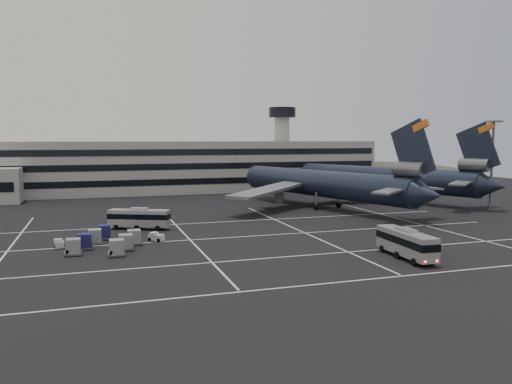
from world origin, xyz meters
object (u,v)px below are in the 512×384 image
Objects in this scene: trijet_main at (323,183)px; bus_far at (139,218)px; bus_near at (406,242)px; tug_a at (59,244)px; uld_cluster at (105,241)px.

trijet_main reaches higher than bus_far.
bus_near is at bearing -119.71° from trijet_main.
tug_a is 0.15× the size of uld_cluster.
tug_a is 6.20m from uld_cluster.
uld_cluster is at bearing -177.53° from bus_far.
bus_far is 0.68× the size of uld_cluster.
bus_far is (-29.30, 30.40, -0.10)m from bus_near.
uld_cluster is at bearing 156.25° from bus_near.
bus_far is (-39.20, -13.57, -3.33)m from trijet_main.
trijet_main is at bearing 80.16° from bus_near.
trijet_main reaches higher than uld_cluster.
bus_near is 4.81× the size of tug_a.
tug_a is (-11.44, -10.99, -1.34)m from bus_far.
bus_far is at bearing 136.79° from bus_near.
tug_a is (-50.63, -24.56, -4.67)m from trijet_main.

